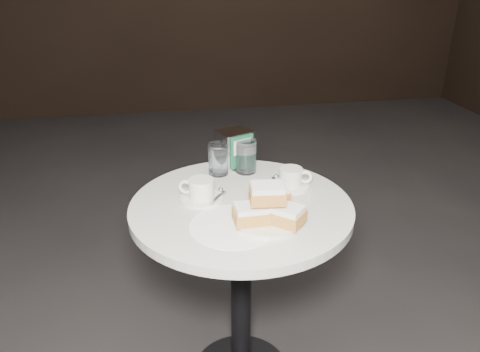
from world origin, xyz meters
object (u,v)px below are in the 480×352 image
Objects in this scene: coffee_cup_left at (201,191)px; water_glass_right at (246,157)px; beignet_plate at (268,209)px; cafe_table at (241,256)px; coffee_cup_right at (291,179)px; water_glass_left at (218,160)px; napkin_dispenser at (235,149)px.

coffee_cup_left is 1.47× the size of water_glass_right.
beignet_plate is 0.25m from coffee_cup_left.
coffee_cup_left is at bearing 158.35° from cafe_table.
coffee_cup_left is (-0.12, 0.05, 0.23)m from cafe_table.
coffee_cup_left is at bearing -155.78° from coffee_cup_right.
water_glass_left is at bearing 104.22° from beignet_plate.
napkin_dispenser is (-0.03, 0.06, 0.01)m from water_glass_right.
water_glass_left is at bearing -163.70° from napkin_dispenser.
water_glass_left is 0.95× the size of water_glass_right.
napkin_dispenser is at bearing 40.04° from water_glass_left.
beignet_plate is at bearing -110.38° from napkin_dispenser.
napkin_dispenser is (0.15, 0.24, 0.04)m from coffee_cup_left.
cafe_table is 5.12× the size of napkin_dispenser.
water_glass_right is at bearing 1.02° from water_glass_left.
beignet_plate is at bearing -25.87° from coffee_cup_left.
water_glass_left is at bearing -178.98° from water_glass_right.
water_glass_right reaches higher than coffee_cup_left.
water_glass_right is at bearing 75.56° from cafe_table.
beignet_plate is (0.05, -0.13, 0.25)m from cafe_table.
water_glass_left is 0.09m from napkin_dispenser.
beignet_plate is 0.37m from water_glass_right.
cafe_table is at bearing -104.44° from water_glass_right.
cafe_table is at bearing -1.34° from coffee_cup_left.
coffee_cup_right is 0.20m from water_glass_right.
napkin_dispenser is (-0.02, 0.42, 0.02)m from beignet_plate.
beignet_plate is at bearing -68.00° from cafe_table.
cafe_table is 0.26m from coffee_cup_left.
beignet_plate is 2.05× the size of water_glass_right.
cafe_table is at bearing -119.47° from napkin_dispenser.
water_glass_right reaches higher than water_glass_left.
napkin_dispenser reaches higher than cafe_table.
beignet_plate is at bearing -91.01° from water_glass_right.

